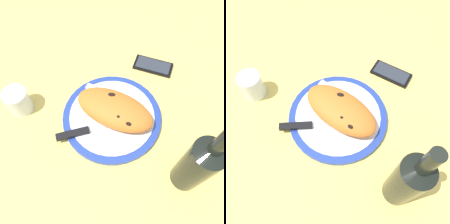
{
  "view_description": "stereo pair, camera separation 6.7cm",
  "coord_description": "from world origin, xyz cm",
  "views": [
    {
      "loc": [
        -9.46,
        30.85,
        62.14
      ],
      "look_at": [
        0.0,
        0.0,
        3.8
      ],
      "focal_mm": 37.08,
      "sensor_mm": 36.0,
      "label": 1
    },
    {
      "loc": [
        -15.59,
        28.25,
        62.14
      ],
      "look_at": [
        0.0,
        0.0,
        3.8
      ],
      "focal_mm": 37.08,
      "sensor_mm": 36.0,
      "label": 2
    }
  ],
  "objects": [
    {
      "name": "calzone",
      "position": [
        -0.58,
        -0.55,
        4.79
      ],
      "size": [
        24.8,
        15.34,
        5.94
      ],
      "color": "orange",
      "rests_on": "plate"
    },
    {
      "name": "plate",
      "position": [
        0.0,
        0.0,
        0.86
      ],
      "size": [
        29.34,
        29.34,
        1.8
      ],
      "color": "#233D99",
      "rests_on": "ground_plane"
    },
    {
      "name": "smartphone",
      "position": [
        -7.61,
        -23.09,
        0.56
      ],
      "size": [
        13.1,
        6.47,
        1.16
      ],
      "color": "black",
      "rests_on": "ground_plane"
    },
    {
      "name": "ground_plane",
      "position": [
        0.0,
        0.0,
        -1.5
      ],
      "size": [
        150.0,
        150.0,
        3.0
      ],
      "primitive_type": "cube",
      "color": "#EACC60"
    },
    {
      "name": "wine_bottle",
      "position": [
        -23.36,
        11.34,
        11.48
      ],
      "size": [
        7.2,
        7.2,
        29.23
      ],
      "color": "black",
      "rests_on": "ground_plane"
    },
    {
      "name": "knife",
      "position": [
        6.41,
        7.7,
        2.29
      ],
      "size": [
        19.22,
        13.0,
        1.2
      ],
      "color": "silver",
      "rests_on": "plate"
    },
    {
      "name": "fork",
      "position": [
        3.88,
        -6.68,
        2.0
      ],
      "size": [
        17.48,
        4.27,
        0.4
      ],
      "color": "silver",
      "rests_on": "plate"
    },
    {
      "name": "water_glass",
      "position": [
        27.55,
        4.67,
        3.48
      ],
      "size": [
        7.06,
        7.06,
        8.02
      ],
      "color": "silver",
      "rests_on": "ground_plane"
    }
  ]
}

